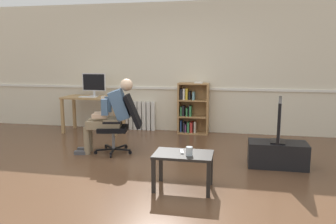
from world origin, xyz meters
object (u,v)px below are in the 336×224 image
Objects in this scene: bookshelf at (191,109)px; coffee_table at (183,159)px; radiator at (140,116)px; imac_monitor at (94,83)px; keyboard at (88,97)px; office_chair at (122,122)px; tv_screen at (279,120)px; computer_desk at (93,102)px; drinking_glass at (189,151)px; spare_remote at (182,152)px; tv_stand at (277,154)px; computer_mouse at (103,97)px; person_seated at (111,114)px.

coffee_table is (0.29, -2.99, -0.14)m from bookshelf.
imac_monitor is at bearing -160.89° from radiator.
keyboard is 0.34× the size of bookshelf.
tv_screen is (2.44, -0.23, 0.16)m from office_chair.
office_chair is 1.09× the size of tv_screen.
computer_desk reaches higher than drinking_glass.
drinking_glass is (1.31, -1.39, -0.03)m from office_chair.
drinking_glass is at bearing 143.22° from tv_screen.
bookshelf reaches higher than office_chair.
tv_stand is at bearing 27.99° from spare_remote.
computer_desk is at bearing -152.66° from office_chair.
imac_monitor is 1.20m from radiator.
coffee_table is 0.09m from spare_remote.
tv_stand is at bearing 72.97° from office_chair.
imac_monitor is 4.03m from tv_stand.
tv_stand is 1.18× the size of coffee_table.
computer_mouse is (0.28, -0.12, 0.13)m from computer_desk.
computer_desk is 0.40m from imac_monitor.
spare_remote is at bearing 122.80° from coffee_table.
bookshelf is at bearing 46.03° from tv_screen.
person_seated is at bearing -90.00° from office_chair.
keyboard is 3.64× the size of computer_mouse.
computer_desk is at bearing 118.55° from spare_remote.
radiator is 6.58× the size of drinking_glass.
computer_desk is 1.15× the size of bookshelf.
office_chair is at bearing 133.19° from drinking_glass.
person_seated reaches higher than radiator.
computer_desk reaches higher than tv_stand.
spare_remote is (1.39, -1.25, -0.20)m from person_seated.
computer_desk is 3.93m from tv_stand.
person_seated is at bearing -63.11° from computer_mouse.
tv_screen reaches higher than tv_stand.
person_seated is 2.02m from drinking_glass.
keyboard is 0.52× the size of coffee_table.
spare_remote is at bearing -139.48° from tv_stand.
office_chair reaches higher than coffee_table.
person_seated reaches higher than computer_mouse.
imac_monitor is at bearing 78.05° from keyboard.
imac_monitor is 1.80m from person_seated.
tv_screen reaches higher than coffee_table.
office_chair is 0.23m from person_seated.
tv_screen is at bearing 45.74° from drinking_glass.
computer_desk is 1.82× the size of radiator.
spare_remote is at bearing -84.74° from bookshelf.
imac_monitor is 2.13m from bookshelf.
person_seated reaches higher than drinking_glass.
radiator is (0.90, 0.39, -0.33)m from computer_desk.
computer_mouse is at bearing -166.93° from bookshelf.
imac_monitor is 0.43m from computer_mouse.
tv_stand is (3.56, -1.68, -0.85)m from imac_monitor.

